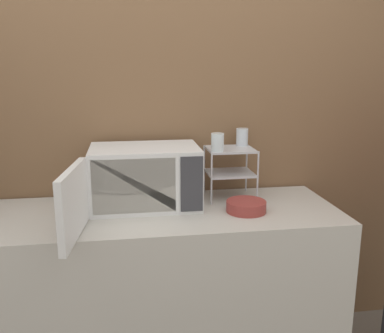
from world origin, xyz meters
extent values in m
cube|color=brown|center=(0.00, 0.71, 1.30)|extent=(8.00, 0.06, 2.60)
cube|color=#B7B2A8|center=(0.00, 0.34, 0.46)|extent=(1.87, 0.67, 0.93)
cube|color=silver|center=(-0.06, 0.45, 1.09)|extent=(0.56, 0.37, 0.32)
cube|color=#B7B2A8|center=(-0.12, 0.27, 1.09)|extent=(0.40, 0.01, 0.27)
cube|color=#333338|center=(0.16, 0.26, 1.09)|extent=(0.11, 0.01, 0.28)
cube|color=silver|center=(-0.38, 0.05, 1.09)|extent=(0.08, 0.44, 0.31)
cylinder|color=#B2B2B7|center=(0.29, 0.41, 1.07)|extent=(0.01, 0.01, 0.28)
cylinder|color=#B2B2B7|center=(0.55, 0.41, 1.07)|extent=(0.01, 0.01, 0.28)
cylinder|color=#B2B2B7|center=(0.29, 0.63, 1.07)|extent=(0.01, 0.01, 0.28)
cylinder|color=#B2B2B7|center=(0.55, 0.63, 1.07)|extent=(0.01, 0.01, 0.28)
cube|color=#B2B2B7|center=(0.42, 0.52, 1.07)|extent=(0.25, 0.22, 0.01)
cube|color=#B2B2B7|center=(0.42, 0.52, 1.20)|extent=(0.25, 0.22, 0.01)
cylinder|color=silver|center=(0.33, 0.44, 1.26)|extent=(0.07, 0.07, 0.10)
cylinder|color=silver|center=(0.50, 0.59, 1.26)|extent=(0.07, 0.07, 0.10)
cylinder|color=maroon|center=(0.44, 0.26, 0.93)|extent=(0.11, 0.11, 0.01)
cylinder|color=maroon|center=(0.44, 0.26, 0.95)|extent=(0.20, 0.20, 0.06)
camera|label=1|loc=(-0.15, -1.74, 1.66)|focal=40.00mm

